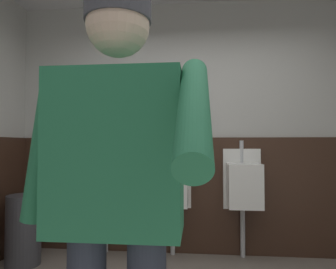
% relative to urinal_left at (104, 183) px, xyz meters
% --- Properties ---
extents(wall_back, '(4.61, 0.12, 2.81)m').
position_rel_urinal_left_xyz_m(wall_back, '(0.98, 0.22, 0.63)').
color(wall_back, '#B2B2AD').
rests_on(wall_back, ground_plane).
extents(wainscot_band_back, '(4.01, 0.03, 1.27)m').
position_rel_urinal_left_xyz_m(wainscot_band_back, '(0.98, 0.14, -0.14)').
color(wainscot_band_back, '#382319').
rests_on(wainscot_band_back, ground_plane).
extents(urinal_left, '(0.40, 0.34, 1.24)m').
position_rel_urinal_left_xyz_m(urinal_left, '(0.00, 0.00, 0.00)').
color(urinal_left, white).
rests_on(urinal_left, ground_plane).
extents(urinal_middle, '(0.40, 0.34, 1.24)m').
position_rel_urinal_left_xyz_m(urinal_middle, '(0.75, 0.00, 0.00)').
color(urinal_middle, white).
rests_on(urinal_middle, ground_plane).
extents(urinal_right, '(0.40, 0.34, 1.24)m').
position_rel_urinal_left_xyz_m(urinal_right, '(1.50, 0.00, 0.00)').
color(urinal_right, white).
rests_on(urinal_right, ground_plane).
extents(privacy_divider_panel, '(0.04, 0.40, 0.90)m').
position_rel_urinal_left_xyz_m(privacy_divider_panel, '(0.37, -0.07, 0.17)').
color(privacy_divider_panel, '#4C4C51').
extents(person, '(0.69, 0.60, 1.75)m').
position_rel_urinal_left_xyz_m(person, '(0.73, -2.11, 0.27)').
color(person, '#2D3342').
rests_on(person, ground_plane).
extents(trash_bin, '(0.33, 0.33, 0.69)m').
position_rel_urinal_left_xyz_m(trash_bin, '(-0.71, -0.34, -0.43)').
color(trash_bin, '#38383D').
rests_on(trash_bin, ground_plane).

